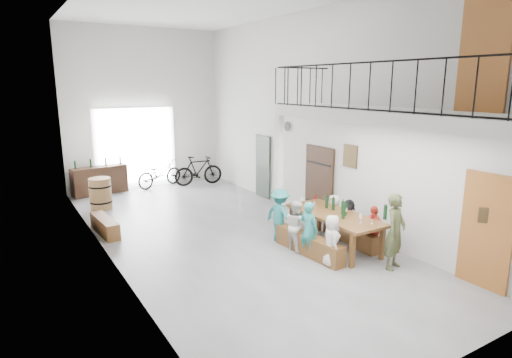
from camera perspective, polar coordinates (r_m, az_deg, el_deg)
floor at (r=10.62m, az=-4.22°, el=-7.30°), size 12.00×12.00×0.00m
room_walls at (r=9.99m, az=-4.56°, el=12.24°), size 12.00×12.00×12.00m
gateway_portal at (r=15.57m, az=-15.74°, el=3.96°), size 2.80×0.08×2.80m
right_wall_decor at (r=10.26m, az=14.12°, el=1.73°), size 0.07×8.28×5.07m
balcony at (r=8.73m, az=17.10°, el=7.80°), size 1.52×5.62×4.00m
tasting_table at (r=9.69m, az=10.42°, el=-5.05°), size 1.02×2.43×0.79m
bench_inner at (r=9.38m, az=7.06°, el=-8.69°), size 0.42×1.92×0.44m
bench_wall at (r=10.22m, az=12.35°, el=-7.16°), size 0.42×1.81×0.41m
tableware at (r=9.66m, az=10.86°, el=-3.68°), size 0.48×1.91×0.35m
side_bench at (r=11.17m, az=-19.50°, el=-5.92°), size 0.42×1.46×0.41m
oak_barrel at (r=13.29m, az=-20.02°, el=-1.86°), size 0.63×0.63×0.93m
serving_counter at (r=15.15m, az=-20.13°, el=-0.16°), size 1.82×0.74×0.93m
counter_bottles at (r=15.02m, az=-20.28°, el=2.08°), size 1.52×0.21×0.28m
guest_left_a at (r=8.80m, az=10.04°, el=-8.08°), size 0.52×0.61×1.06m
guest_left_b at (r=9.14m, az=7.05°, el=-6.68°), size 0.39×0.50×1.21m
guest_left_c at (r=9.48m, az=5.34°, el=-6.20°), size 0.44×0.55×1.12m
guest_left_d at (r=9.97m, az=3.22°, el=-4.82°), size 0.64×0.90×1.26m
guest_right_a at (r=9.67m, az=15.31°, el=-6.47°), size 0.28×0.62×1.05m
guest_right_b at (r=10.18m, az=12.19°, el=-5.46°), size 0.59×0.98×1.01m
guest_right_c at (r=10.55m, az=10.31°, el=-4.74°), size 0.35×0.51×1.01m
host_standing at (r=8.91m, az=18.07°, el=-6.67°), size 0.65×0.53×1.53m
potted_plant at (r=12.01m, az=5.66°, el=-3.91°), size 0.41×0.37×0.42m
bicycle_near at (r=15.61m, az=-12.73°, el=0.72°), size 1.94×1.18×0.96m
bicycle_far at (r=15.63m, az=-7.69°, el=1.13°), size 1.82×0.71×1.07m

